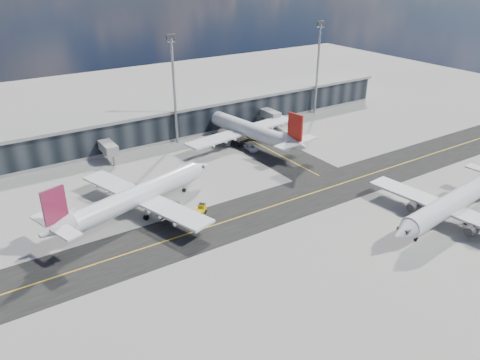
{
  "coord_description": "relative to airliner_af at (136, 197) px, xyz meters",
  "views": [
    {
      "loc": [
        -51.77,
        -62.96,
        46.02
      ],
      "look_at": [
        -4.55,
        9.34,
        5.0
      ],
      "focal_mm": 35.0,
      "sensor_mm": 36.0,
      "label": 1
    }
  ],
  "objects": [
    {
      "name": "taxiway_lanes",
      "position": [
        28.39,
        -5.21,
        -3.95
      ],
      "size": [
        180.0,
        63.0,
        0.03
      ],
      "color": "black",
      "rests_on": "ground"
    },
    {
      "name": "airliner_redtail",
      "position": [
        40.06,
        20.76,
        0.17
      ],
      "size": [
        36.12,
        42.2,
        12.51
      ],
      "rotation": [
        0.0,
        0.0,
        0.15
      ],
      "color": "white",
      "rests_on": "ground"
    },
    {
      "name": "airliner_near",
      "position": [
        50.24,
        -35.21,
        -0.15
      ],
      "size": [
        38.95,
        33.28,
        11.53
      ],
      "rotation": [
        0.0,
        0.0,
        1.68
      ],
      "color": "silver",
      "rests_on": "ground"
    },
    {
      "name": "terminal_concourse",
      "position": [
        24.52,
        38.98,
        0.13
      ],
      "size": [
        152.0,
        19.8,
        8.8
      ],
      "color": "black",
      "rests_on": "ground"
    },
    {
      "name": "ground",
      "position": [
        24.48,
        -15.95,
        -3.96
      ],
      "size": [
        300.0,
        300.0,
        0.0
      ],
      "primitive_type": "plane",
      "color": "gray",
      "rests_on": "ground"
    },
    {
      "name": "airliner_af",
      "position": [
        0.0,
        0.0,
        0.0
      ],
      "size": [
        39.73,
        34.25,
        12.0
      ],
      "rotation": [
        0.0,
        0.0,
        -1.27
      ],
      "color": "white",
      "rests_on": "ground"
    },
    {
      "name": "floodlight_masts",
      "position": [
        24.48,
        32.05,
        11.64
      ],
      "size": [
        102.5,
        0.7,
        28.9
      ],
      "color": "gray",
      "rests_on": "ground"
    },
    {
      "name": "service_van",
      "position": [
        38.18,
        16.07,
        -3.28
      ],
      "size": [
        2.97,
        5.2,
        1.37
      ],
      "primitive_type": "imported",
      "rotation": [
        0.0,
        0.0,
        -0.15
      ],
      "color": "white",
      "rests_on": "ground"
    },
    {
      "name": "baggage_tug",
      "position": [
        10.58,
        -6.67,
        -3.0
      ],
      "size": [
        3.35,
        2.91,
        1.92
      ],
      "rotation": [
        0.0,
        0.0,
        -0.97
      ],
      "color": "#E0B70B",
      "rests_on": "ground"
    }
  ]
}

